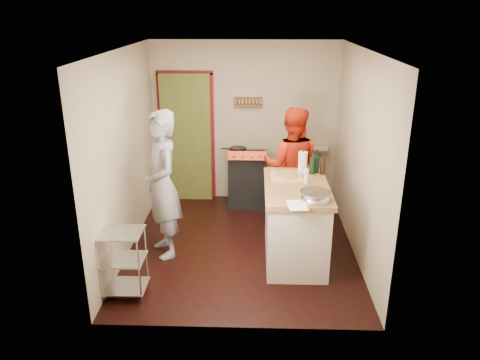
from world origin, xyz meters
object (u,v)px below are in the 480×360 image
Objects in this scene: stove at (247,179)px; wire_shelving at (123,260)px; person_stripe at (162,185)px; person_red at (292,166)px; island at (296,221)px.

stove is 1.26× the size of wire_shelving.
person_stripe reaches higher than stove.
stove is at bearing -33.45° from person_red.
stove is 2.02m from person_stripe.
island is (0.64, -1.73, 0.08)m from stove.
wire_shelving is 2.87m from person_red.
person_stripe is at bearing 74.01° from wire_shelving.
person_stripe reaches higher than person_red.
person_red is at bearing 45.48° from wire_shelving.
stove is at bearing 120.98° from person_stripe.
wire_shelving is at bearing -155.60° from island.
person_stripe reaches higher than island.
island is at bearing 60.70° from person_stripe.
person_red is at bearing -42.27° from stove.
person_stripe is (0.28, 0.98, 0.52)m from wire_shelving.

